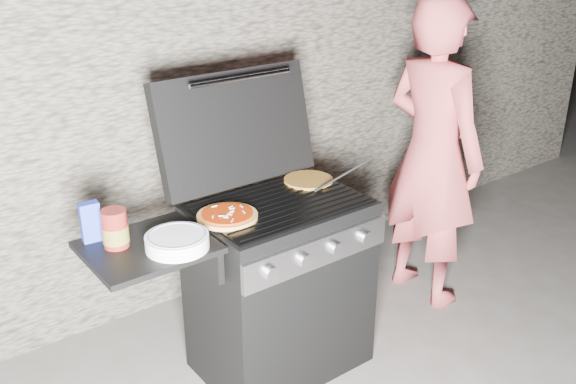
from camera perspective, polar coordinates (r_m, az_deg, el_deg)
ground at (r=3.46m, az=-0.68°, el=-14.82°), size 50.00×50.00×0.00m
stone_wall at (r=3.83m, az=-10.14°, el=4.09°), size 8.00×0.35×1.80m
gas_grill at (r=3.08m, az=-4.53°, el=-9.83°), size 1.34×0.79×0.91m
pizza_topped at (r=2.83m, az=-5.42°, el=-2.07°), size 0.32×0.32×0.03m
pizza_plain at (r=3.22m, az=1.83°, el=1.07°), size 0.30×0.30×0.01m
sauce_jar at (r=2.67m, az=-15.13°, el=-3.14°), size 0.11×0.11×0.16m
blue_carton at (r=2.74m, az=-17.15°, el=-2.56°), size 0.08×0.05×0.17m
plate_stack at (r=2.62m, az=-9.83°, el=-4.38°), size 0.33×0.33×0.06m
person at (r=3.74m, az=12.72°, el=3.31°), size 0.44×0.66×1.79m
tongs at (r=3.20m, az=5.07°, el=1.54°), size 0.41×0.04×0.08m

